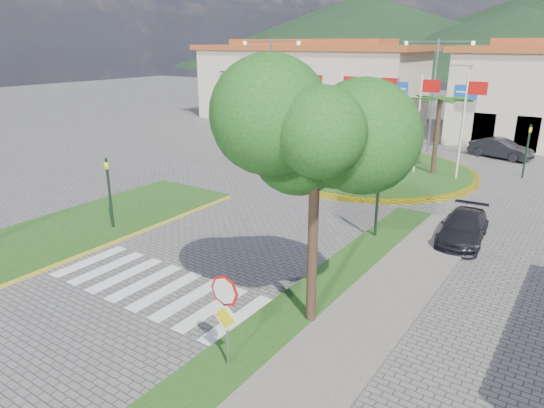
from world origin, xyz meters
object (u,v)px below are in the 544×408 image
Objects in this scene: stop_sign at (226,308)px; roundabout_island at (371,170)px; deciduous_tree at (315,148)px; white_van at (322,123)px; car_dark_a at (382,128)px; car_dark_b at (501,148)px; car_side_right at (463,228)px.

roundabout_island is at bearing 103.73° from stop_sign.
stop_sign is 4.59m from deciduous_tree.
stop_sign reaches higher than white_van.
white_van is 1.07× the size of car_dark_a.
roundabout_island is at bearing 162.20° from car_dark_b.
car_dark_b is at bearing 90.62° from car_side_right.
stop_sign is 33.84m from car_dark_a.
roundabout_island is 3.05× the size of car_dark_b.
stop_sign is at bearing -166.42° from car_dark_b.
car_side_right is (7.52, -8.15, 0.42)m from roundabout_island.
deciduous_tree is at bearing -157.55° from white_van.
deciduous_tree is (0.60, 3.04, 3.38)m from stop_sign.
roundabout_island reaches higher than car_side_right.
car_dark_a is (-9.93, 29.47, -4.54)m from deciduous_tree.
deciduous_tree is 1.67× the size of car_side_right.
car_dark_b is (0.32, 25.89, -4.49)m from deciduous_tree.
car_dark_b is 1.02× the size of car_side_right.
stop_sign reaches higher than car_side_right.
roundabout_island reaches higher than stop_sign.
deciduous_tree reaches higher than white_van.
roundabout_island reaches higher than white_van.
deciduous_tree is at bearing -165.30° from car_dark_b.
deciduous_tree is at bearing -107.99° from car_side_right.
roundabout_island is 18.55m from deciduous_tree.
car_dark_a is 0.89× the size of car_dark_b.
car_dark_a is 23.85m from car_side_right.
roundabout_island is 13.25m from car_dark_a.
car_side_right is (11.96, -20.63, -0.04)m from car_dark_a.
stop_sign is 0.64× the size of car_dark_b.
white_van is at bearing 93.69° from car_dark_b.
white_van is (-10.29, 12.23, 0.38)m from roundabout_island.
deciduous_tree reaches higher than car_dark_b.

